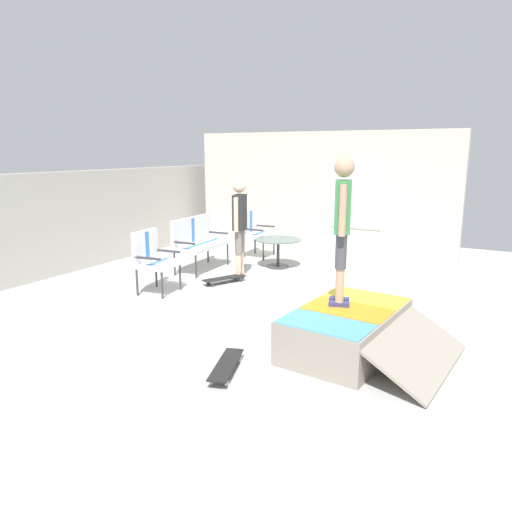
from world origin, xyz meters
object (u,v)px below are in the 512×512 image
patio_table (278,247)px  skateboard_spare (226,365)px  skate_ramp (349,330)px  skateboard_by_bench (224,278)px  patio_bench (197,238)px  person_watching (240,221)px  person_skater (342,220)px  patio_chair_near_house (254,229)px  patio_chair_by_wall (152,256)px

patio_table → skateboard_spare: size_ratio=1.09×
skateboard_spare → skate_ramp: bearing=-38.6°
patio_table → skateboard_spare: bearing=-160.0°
patio_table → skateboard_by_bench: (-1.51, 0.29, -0.32)m
patio_bench → person_watching: person_watching is taller
patio_bench → person_watching: size_ratio=0.71×
person_watching → skateboard_spare: size_ratio=2.18×
person_watching → person_skater: bearing=-127.6°
skateboard_spare → skateboard_by_bench: bearing=33.3°
patio_chair_near_house → skateboard_by_bench: size_ratio=1.27×
patio_chair_near_house → patio_chair_by_wall: size_ratio=1.00×
skateboard_spare → patio_bench: bearing=39.9°
patio_chair_near_house → skateboard_by_bench: (-2.16, -0.62, -0.53)m
skateboard_by_bench → person_watching: bearing=-9.0°
person_watching → patio_bench: bearing=80.8°
patio_chair_by_wall → skateboard_by_bench: bearing=-36.1°
skate_ramp → patio_bench: size_ratio=1.41×
patio_bench → skateboard_by_bench: bearing=-120.4°
patio_bench → skateboard_spare: patio_bench is taller
patio_bench → person_skater: person_skater is taller
patio_table → person_watching: size_ratio=0.50×
skate_ramp → skateboard_by_bench: (1.71, 2.83, -0.17)m
patio_chair_near_house → patio_chair_by_wall: same height
skateboard_spare → patio_table: bearing=20.0°
patio_chair_near_house → person_watching: bearing=-158.6°
patio_chair_near_house → person_skater: 5.04m
patio_bench → patio_chair_by_wall: (-1.60, -0.28, -0.00)m
patio_table → skate_ramp: bearing=-141.8°
skateboard_by_bench → skateboard_spare: bearing=-146.7°
skateboard_by_bench → skate_ramp: bearing=-121.2°
skate_ramp → person_watching: size_ratio=1.01×
patio_chair_by_wall → person_watching: size_ratio=0.57×
patio_bench → skate_ramp: bearing=-121.0°
patio_bench → person_skater: bearing=-120.6°
patio_chair_by_wall → skateboard_spare: patio_chair_by_wall is taller
patio_bench → skateboard_by_bench: 1.29m
patio_chair_by_wall → patio_table: 2.73m
patio_chair_by_wall → person_watching: person_watching is taller
patio_bench → patio_chair_near_house: (1.57, -0.40, -0.00)m
skate_ramp → person_skater: (0.14, 0.18, 1.25)m
person_watching → person_skater: 3.29m
person_skater → patio_bench: bearing=59.4°
person_watching → skate_ramp: bearing=-127.7°
patio_chair_near_house → person_watching: person_watching is taller
patio_chair_by_wall → person_skater: bearing=-99.4°
patio_bench → person_skater: size_ratio=0.75×
patio_chair_by_wall → person_skater: 3.54m
skate_ramp → skateboard_spare: 1.50m
patio_table → skateboard_spare: (-4.39, -1.60, -0.32)m
skateboard_spare → person_watching: bearing=29.0°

